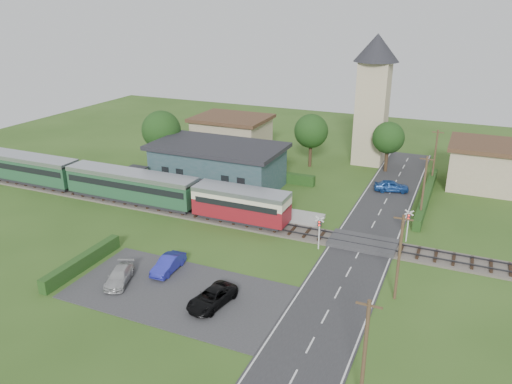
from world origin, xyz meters
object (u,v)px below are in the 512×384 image
at_px(crossing_signal_near, 319,228).
at_px(station_building, 218,165).
at_px(equipment_hut, 136,178).
at_px(crossing_signal_far, 408,221).
at_px(church_tower, 374,90).
at_px(house_west, 232,134).
at_px(train, 109,181).
at_px(house_east, 485,165).
at_px(pedestrian_near, 238,200).
at_px(car_park_dark, 212,298).
at_px(car_on_road, 391,186).
at_px(pedestrian_far, 135,182).
at_px(car_park_silver, 119,276).
at_px(car_park_blue, 168,264).

bearing_deg(crossing_signal_near, station_building, 145.19).
height_order(equipment_hut, crossing_signal_far, crossing_signal_far).
xyz_separation_m(church_tower, house_west, (-20.00, -3.00, -7.43)).
bearing_deg(train, house_east, 29.18).
height_order(equipment_hut, pedestrian_near, equipment_hut).
xyz_separation_m(car_park_dark, pedestrian_near, (-5.94, 16.88, 0.68)).
relative_size(car_on_road, pedestrian_far, 2.44).
xyz_separation_m(equipment_hut, station_building, (8.00, 5.79, 0.95)).
bearing_deg(house_east, car_park_dark, -116.51).
height_order(station_building, house_east, house_east).
xyz_separation_m(station_building, church_tower, (15.00, 17.01, 7.53)).
relative_size(house_west, house_east, 1.23).
relative_size(train, pedestrian_near, 23.44).
xyz_separation_m(station_building, crossing_signal_near, (16.40, -11.40, -0.55)).
distance_m(crossing_signal_far, car_on_road, 13.61).
distance_m(station_building, crossing_signal_far, 24.51).
distance_m(car_park_silver, pedestrian_near, 17.24).
bearing_deg(crossing_signal_far, car_park_dark, -124.96).
height_order(car_park_blue, pedestrian_far, pedestrian_far).
height_order(train, car_park_blue, train).
bearing_deg(house_west, equipment_hut, -98.62).
height_order(equipment_hut, car_on_road, equipment_hut).
xyz_separation_m(pedestrian_near, pedestrian_far, (-13.94, 0.63, -0.09)).
height_order(train, house_east, house_east).
relative_size(house_west, car_park_dark, 2.43).
relative_size(equipment_hut, pedestrian_far, 1.54).
bearing_deg(car_park_blue, car_on_road, 60.50).
bearing_deg(pedestrian_far, car_park_silver, -133.60).
height_order(train, pedestrian_near, train).
xyz_separation_m(equipment_hut, car_park_silver, (11.42, -17.85, -1.09)).
relative_size(crossing_signal_far, car_park_silver, 0.82).
bearing_deg(house_west, car_park_dark, -65.85).
bearing_deg(car_park_blue, crossing_signal_far, 36.27).
bearing_deg(house_west, crossing_signal_far, -35.77).
distance_m(house_east, crossing_signal_far, 20.64).
relative_size(church_tower, house_west, 1.63).
relative_size(train, pedestrian_far, 26.01).
bearing_deg(house_west, car_park_blue, -72.28).
relative_size(train, car_on_road, 10.67).
distance_m(house_west, pedestrian_far, 20.26).
xyz_separation_m(crossing_signal_near, crossing_signal_far, (7.20, 4.80, 0.00)).
bearing_deg(car_park_silver, crossing_signal_far, 20.46).
bearing_deg(pedestrian_near, house_west, -51.00).
bearing_deg(car_park_silver, pedestrian_far, 103.31).
bearing_deg(church_tower, house_east, -14.93).
xyz_separation_m(crossing_signal_far, pedestrian_near, (-17.74, 0.01, -0.77)).
bearing_deg(house_east, pedestrian_far, -153.52).
bearing_deg(equipment_hut, station_building, 35.92).
xyz_separation_m(train, pedestrian_far, (1.32, 3.03, -0.90)).
xyz_separation_m(train, car_park_silver, (12.83, -14.65, -1.52)).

